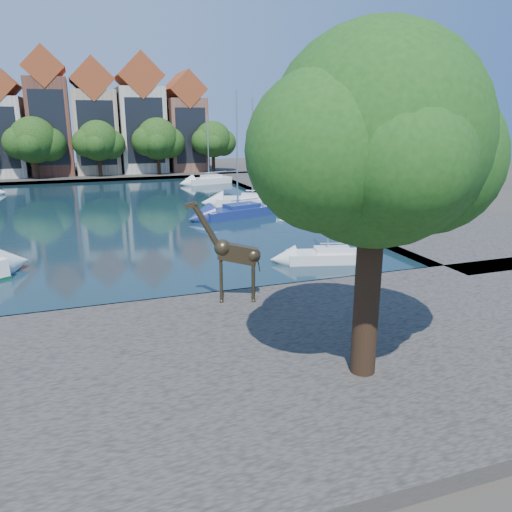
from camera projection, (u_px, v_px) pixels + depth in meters
The scene contains 19 objects.
ground at pixel (108, 314), 22.15m from camera, with size 160.00×160.00×0.00m, color #38332B.
water_basin at pixel (92, 216), 43.95m from camera, with size 38.00×50.00×0.08m, color black.
near_quay at pixel (120, 387), 15.72m from camera, with size 50.00×14.00×0.50m, color #4B4841.
far_quay at pixel (85, 175), 72.98m from camera, with size 60.00×16.00×0.50m, color #4B4841.
right_quay at pixel (343, 198), 51.83m from camera, with size 14.00×52.00×0.50m, color #4B4841.
plane_tree at pixel (380, 146), 14.31m from camera, with size 8.32×6.40×10.62m.
townhouse_center at pixel (49, 117), 69.50m from camera, with size 5.44×9.18×16.93m.
townhouse_east_inner at pixel (95, 122), 71.58m from camera, with size 5.94×9.18×15.79m.
townhouse_east_mid at pixel (141, 119), 73.54m from camera, with size 6.43×9.18×16.65m.
townhouse_east_end at pixel (184, 126), 75.87m from camera, with size 5.44×9.18×14.43m.
far_tree_mid_west at pixel (34, 142), 64.74m from camera, with size 7.80×6.00×8.00m.
far_tree_mid_east at pixel (99, 142), 67.32m from camera, with size 7.02×5.40×7.52m.
far_tree_east at pixel (158, 140), 69.83m from camera, with size 7.54×5.80×7.84m.
far_tree_far_east at pixel (214, 141), 72.41m from camera, with size 6.76×5.20×7.36m.
giraffe_statue at pixel (232, 253), 21.83m from camera, with size 3.11×1.16×4.50m.
sailboat_right_a at pixel (327, 254), 29.73m from camera, with size 5.04×2.82×8.46m.
sailboat_right_b at pixel (238, 210), 43.24m from camera, with size 7.12×4.12×10.47m.
sailboat_right_c at pixel (253, 199), 48.49m from camera, with size 7.39×4.54×10.01m.
sailboat_right_d at pixel (209, 179), 64.33m from camera, with size 6.05×3.29×8.74m.
Camera 1 is at (-0.58, -21.64, 8.49)m, focal length 35.00 mm.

